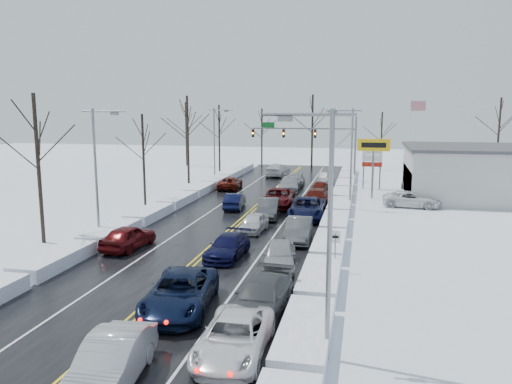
% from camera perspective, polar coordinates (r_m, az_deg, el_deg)
% --- Properties ---
extents(ground, '(160.00, 160.00, 0.00)m').
position_cam_1_polar(ground, '(37.43, -2.95, -4.39)').
color(ground, white).
rests_on(ground, ground).
extents(road_surface, '(14.00, 84.00, 0.01)m').
position_cam_1_polar(road_surface, '(39.30, -2.19, -3.70)').
color(road_surface, black).
rests_on(road_surface, ground).
extents(snow_bank_left, '(1.93, 72.00, 0.80)m').
position_cam_1_polar(snow_bank_left, '(41.81, -12.35, -3.12)').
color(snow_bank_left, white).
rests_on(snow_bank_left, ground).
extents(snow_bank_right, '(1.93, 72.00, 0.80)m').
position_cam_1_polar(snow_bank_right, '(38.17, 8.96, -4.22)').
color(snow_bank_right, white).
rests_on(snow_bank_right, ground).
extents(traffic_signal_mast, '(13.28, 0.39, 8.00)m').
position_cam_1_polar(traffic_signal_mast, '(63.43, 6.72, 6.29)').
color(traffic_signal_mast, slate).
rests_on(traffic_signal_mast, ground).
extents(tires_plus_sign, '(3.20, 0.34, 6.00)m').
position_cam_1_polar(tires_plus_sign, '(51.20, 13.29, 4.79)').
color(tires_plus_sign, slate).
rests_on(tires_plus_sign, ground).
extents(used_vehicles_sign, '(2.20, 0.22, 4.65)m').
position_cam_1_polar(used_vehicles_sign, '(57.33, 13.13, 3.60)').
color(used_vehicles_sign, slate).
rests_on(used_vehicles_sign, ground).
extents(speed_limit_sign, '(0.55, 0.09, 2.35)m').
position_cam_1_polar(speed_limit_sign, '(28.06, 9.06, -5.81)').
color(speed_limit_sign, slate).
rests_on(speed_limit_sign, ground).
extents(flagpole, '(1.87, 1.20, 10.00)m').
position_cam_1_polar(flagpole, '(65.36, 17.25, 6.42)').
color(flagpole, silver).
rests_on(flagpole, ground).
extents(dealership_building, '(20.40, 12.40, 5.30)m').
position_cam_1_polar(dealership_building, '(55.33, 27.25, 1.89)').
color(dealership_building, '#B9BAB4').
rests_on(dealership_building, ground).
extents(streetlight_se, '(3.20, 0.25, 9.00)m').
position_cam_1_polar(streetlight_se, '(17.49, 7.80, -2.75)').
color(streetlight_se, slate).
rests_on(streetlight_se, ground).
extents(streetlight_ne, '(3.20, 0.25, 9.00)m').
position_cam_1_polar(streetlight_ne, '(45.21, 10.62, 4.69)').
color(streetlight_ne, slate).
rests_on(streetlight_ne, ground).
extents(streetlight_sw, '(3.20, 0.25, 9.00)m').
position_cam_1_polar(streetlight_sw, '(36.01, -17.62, 3.20)').
color(streetlight_sw, slate).
rests_on(streetlight_sw, ground).
extents(streetlight_nw, '(3.20, 0.25, 9.00)m').
position_cam_1_polar(streetlight_nw, '(61.80, -4.62, 6.08)').
color(streetlight_nw, slate).
rests_on(streetlight_nw, ground).
extents(tree_left_b, '(4.00, 4.00, 10.00)m').
position_cam_1_polar(tree_left_b, '(35.94, -23.80, 5.51)').
color(tree_left_b, '#2D231C').
rests_on(tree_left_b, ground).
extents(tree_left_c, '(3.40, 3.40, 8.50)m').
position_cam_1_polar(tree_left_c, '(47.59, -12.80, 5.61)').
color(tree_left_c, '#2D231C').
rests_on(tree_left_c, ground).
extents(tree_left_d, '(4.20, 4.20, 10.50)m').
position_cam_1_polar(tree_left_d, '(60.73, -7.84, 7.88)').
color(tree_left_d, '#2D231C').
rests_on(tree_left_d, ground).
extents(tree_left_e, '(3.80, 3.80, 9.50)m').
position_cam_1_polar(tree_left_e, '(72.02, -4.23, 7.63)').
color(tree_left_e, '#2D231C').
rests_on(tree_left_e, ground).
extents(tree_far_a, '(4.00, 4.00, 10.00)m').
position_cam_1_polar(tree_far_a, '(79.97, -8.01, 8.00)').
color(tree_far_a, '#2D231C').
rests_on(tree_far_a, ground).
extents(tree_far_b, '(3.60, 3.60, 9.00)m').
position_cam_1_polar(tree_far_b, '(77.67, 0.67, 7.54)').
color(tree_far_b, '#2D231C').
rests_on(tree_far_b, ground).
extents(tree_far_c, '(4.40, 4.40, 11.00)m').
position_cam_1_polar(tree_far_c, '(74.44, 6.47, 8.47)').
color(tree_far_c, '#2D231C').
rests_on(tree_far_c, ground).
extents(tree_far_d, '(3.40, 3.40, 8.50)m').
position_cam_1_polar(tree_far_d, '(75.64, 14.17, 6.93)').
color(tree_far_d, '#2D231C').
rests_on(tree_far_d, ground).
extents(tree_far_e, '(4.20, 4.20, 10.50)m').
position_cam_1_polar(tree_far_e, '(78.26, 26.09, 7.36)').
color(tree_far_e, '#2D231C').
rests_on(tree_far_e, ground).
extents(queued_car_2, '(3.44, 6.22, 1.65)m').
position_cam_1_polar(queued_car_2, '(23.44, -8.62, -13.16)').
color(queued_car_2, black).
rests_on(queued_car_2, ground).
extents(queued_car_3, '(2.19, 4.82, 1.37)m').
position_cam_1_polar(queued_car_3, '(30.83, -3.25, -7.46)').
color(queued_car_3, black).
rests_on(queued_car_3, ground).
extents(queued_car_4, '(1.81, 4.03, 1.35)m').
position_cam_1_polar(queued_car_4, '(37.03, -0.26, -4.53)').
color(queued_car_4, silver).
rests_on(queued_car_4, ground).
extents(queued_car_5, '(2.21, 4.95, 1.58)m').
position_cam_1_polar(queued_car_5, '(41.69, 1.41, -2.94)').
color(queued_car_5, '#383A3C').
rests_on(queued_car_5, ground).
extents(queued_car_6, '(3.13, 6.19, 1.68)m').
position_cam_1_polar(queued_car_6, '(46.30, 2.52, -1.68)').
color(queued_car_6, '#49090D').
rests_on(queued_car_6, ground).
extents(queued_car_7, '(2.57, 5.60, 1.59)m').
position_cam_1_polar(queued_car_7, '(55.16, 3.82, 0.13)').
color(queued_car_7, '#929499').
rests_on(queued_car_7, ground).
extents(queued_car_8, '(2.11, 4.65, 1.55)m').
position_cam_1_polar(queued_car_8, '(59.54, 4.65, 0.81)').
color(queued_car_8, '#93969A').
rests_on(queued_car_8, ground).
extents(queued_car_10, '(2.51, 5.23, 1.44)m').
position_cam_1_polar(queued_car_10, '(19.39, -2.50, -18.14)').
color(queued_car_10, white).
rests_on(queued_car_10, ground).
extents(queued_car_11, '(2.61, 5.50, 1.55)m').
position_cam_1_polar(queued_car_11, '(22.82, 0.63, -13.70)').
color(queued_car_11, '#414347').
rests_on(queued_car_11, ground).
extents(queued_car_12, '(2.36, 4.72, 1.54)m').
position_cam_1_polar(queued_car_12, '(28.93, 2.69, -8.61)').
color(queued_car_12, '#9C9EA3').
rests_on(queued_car_12, ground).
extents(queued_car_13, '(1.88, 4.89, 1.59)m').
position_cam_1_polar(queued_car_13, '(34.59, 4.88, -5.59)').
color(queued_car_13, '#44474A').
rests_on(queued_car_13, ground).
extents(queued_car_14, '(3.00, 6.20, 1.70)m').
position_cam_1_polar(queued_car_14, '(41.64, 5.83, -3.00)').
color(queued_car_14, black).
rests_on(queued_car_14, ground).
extents(queued_car_15, '(2.75, 5.62, 1.57)m').
position_cam_1_polar(queued_car_15, '(46.57, 6.85, -1.68)').
color(queued_car_15, '#450E09').
rests_on(queued_car_15, ground).
extents(queued_car_16, '(1.66, 3.94, 1.33)m').
position_cam_1_polar(queued_car_16, '(53.77, 7.24, -0.18)').
color(queued_car_16, '#4B0E0A').
rests_on(queued_car_16, ground).
extents(queued_car_17, '(1.81, 4.63, 1.50)m').
position_cam_1_polar(queued_car_17, '(59.77, 7.98, 0.79)').
color(queued_car_17, '#38393C').
rests_on(queued_car_17, ground).
extents(oncoming_car_0, '(1.93, 4.43, 1.42)m').
position_cam_1_polar(oncoming_car_0, '(45.36, -2.45, -1.92)').
color(oncoming_car_0, black).
rests_on(oncoming_car_0, ground).
extents(oncoming_car_1, '(2.73, 5.16, 1.38)m').
position_cam_1_polar(oncoming_car_1, '(56.40, -2.97, 0.34)').
color(oncoming_car_1, '#52120A').
rests_on(oncoming_car_1, ground).
extents(oncoming_car_2, '(2.87, 6.02, 1.69)m').
position_cam_1_polar(oncoming_car_2, '(67.06, 2.45, 1.82)').
color(oncoming_car_2, silver).
rests_on(oncoming_car_2, ground).
extents(oncoming_car_3, '(2.33, 4.78, 1.57)m').
position_cam_1_polar(oncoming_car_3, '(33.65, -14.33, -6.29)').
color(oncoming_car_3, '#540B0D').
rests_on(oncoming_car_3, ground).
extents(parked_car_0, '(5.45, 2.93, 1.45)m').
position_cam_1_polar(parked_car_0, '(48.24, 17.35, -1.66)').
color(parked_car_0, white).
rests_on(parked_car_0, ground).
extents(parked_car_1, '(2.87, 5.84, 1.63)m').
position_cam_1_polar(parked_car_1, '(53.18, 20.22, -0.80)').
color(parked_car_1, '#424547').
rests_on(parked_car_1, ground).
extents(parked_car_2, '(2.18, 4.52, 1.49)m').
position_cam_1_polar(parked_car_2, '(57.33, 17.35, 0.07)').
color(parked_car_2, '#434648').
rests_on(parked_car_2, ground).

